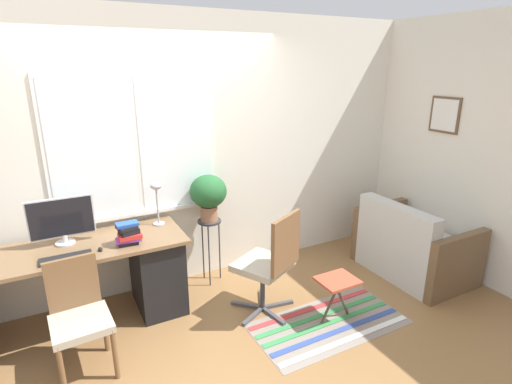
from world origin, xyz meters
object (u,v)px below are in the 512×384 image
object	(u,v)px
office_chair_swivel	(270,262)
couch_loveseat	(411,249)
mouse	(100,249)
folding_stool	(337,284)
desk_lamp	(157,193)
desk_chair_wooden	(79,315)
plant_stand	(210,229)
monitor	(62,220)
potted_plant	(208,193)
book_stack	(128,233)
keyboard	(66,258)

from	to	relation	value
office_chair_swivel	couch_loveseat	bearing A→B (deg)	149.72
mouse	folding_stool	distance (m)	2.03
desk_lamp	desk_chair_wooden	bearing A→B (deg)	-138.10
plant_stand	office_chair_swivel	bearing A→B (deg)	-71.78
mouse	desk_lamp	bearing A→B (deg)	30.41
monitor	desk_lamp	xyz separation A→B (m)	(0.81, 0.05, 0.09)
office_chair_swivel	folding_stool	bearing A→B (deg)	114.52
mouse	potted_plant	xyz separation A→B (m)	(1.09, 0.36, 0.21)
potted_plant	folding_stool	world-z (taller)	potted_plant
book_stack	monitor	bearing A→B (deg)	151.51
plant_stand	folding_stool	bearing A→B (deg)	-57.64
monitor	mouse	size ratio (longest dim) A/B	8.80
mouse	folding_stool	xyz separation A→B (m)	(1.82, -0.80, -0.41)
mouse	office_chair_swivel	bearing A→B (deg)	-17.76
book_stack	plant_stand	world-z (taller)	book_stack
folding_stool	couch_loveseat	bearing A→B (deg)	12.96
keyboard	office_chair_swivel	world-z (taller)	office_chair_swivel
keyboard	office_chair_swivel	distance (m)	1.68
mouse	plant_stand	world-z (taller)	mouse
book_stack	desk_lamp	bearing A→B (deg)	43.04
monitor	potted_plant	xyz separation A→B (m)	(1.33, 0.08, 0.01)
keyboard	folding_stool	xyz separation A→B (m)	(2.08, -0.77, -0.41)
keyboard	mouse	bearing A→B (deg)	5.66
potted_plant	mouse	bearing A→B (deg)	-161.72
keyboard	book_stack	bearing A→B (deg)	5.46
potted_plant	folding_stool	distance (m)	1.50
book_stack	mouse	bearing A→B (deg)	-174.75
folding_stool	plant_stand	bearing A→B (deg)	122.36
desk_chair_wooden	couch_loveseat	xyz separation A→B (m)	(3.31, -0.12, -0.18)
keyboard	plant_stand	xyz separation A→B (m)	(1.35, 0.39, -0.17)
monitor	couch_loveseat	xyz separation A→B (m)	(3.32, -0.79, -0.69)
desk_chair_wooden	folding_stool	distance (m)	2.10
potted_plant	book_stack	bearing A→B (deg)	-158.40
desk_lamp	desk_chair_wooden	world-z (taller)	desk_lamp
plant_stand	potted_plant	size ratio (longest dim) A/B	1.45
desk_lamp	couch_loveseat	xyz separation A→B (m)	(2.51, -0.84, -0.78)
desk_lamp	book_stack	distance (m)	0.50
folding_stool	desk_lamp	bearing A→B (deg)	137.88
plant_stand	book_stack	bearing A→B (deg)	-158.40
desk_chair_wooden	plant_stand	world-z (taller)	desk_chair_wooden
monitor	potted_plant	size ratio (longest dim) A/B	1.07
monitor	mouse	xyz separation A→B (m)	(0.24, -0.28, -0.20)
mouse	office_chair_swivel	size ratio (longest dim) A/B	0.06
mouse	plant_stand	distance (m)	1.16
book_stack	folding_stool	distance (m)	1.85
book_stack	potted_plant	xyz separation A→B (m)	(0.85, 0.34, 0.13)
office_chair_swivel	desk_chair_wooden	bearing A→B (deg)	-29.40
office_chair_swivel	potted_plant	xyz separation A→B (m)	(-0.26, 0.79, 0.46)
mouse	desk_chair_wooden	world-z (taller)	desk_chair_wooden
office_chair_swivel	couch_loveseat	size ratio (longest dim) A/B	0.87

